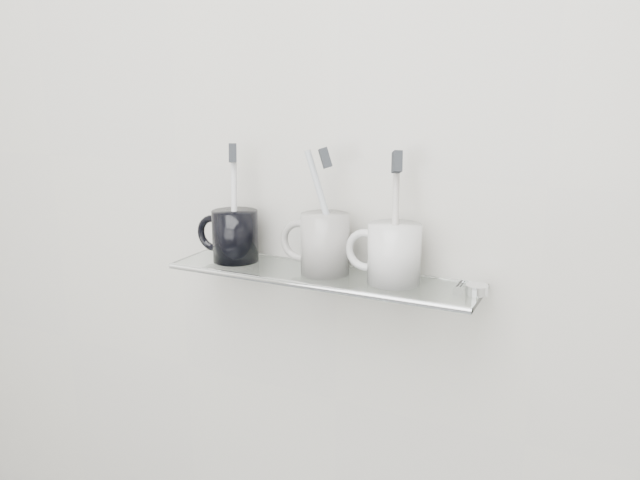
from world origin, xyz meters
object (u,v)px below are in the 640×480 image
Objects in this scene: mug_left at (235,236)px; mug_right at (394,254)px; shelf_glass at (321,276)px; mug_center at (325,244)px.

mug_right is at bearing -9.22° from mug_left.
mug_center is (0.01, 0.00, 0.05)m from shelf_glass.
mug_left reaches higher than shelf_glass.
mug_right reaches higher than shelf_glass.
shelf_glass is at bearing 158.64° from mug_right.
mug_right is at bearing 2.41° from shelf_glass.
mug_center is (0.17, 0.00, 0.00)m from mug_left.
shelf_glass is 0.05m from mug_center.
mug_right is (0.11, 0.00, -0.00)m from mug_center.
mug_left is at bearing -172.12° from mug_center.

